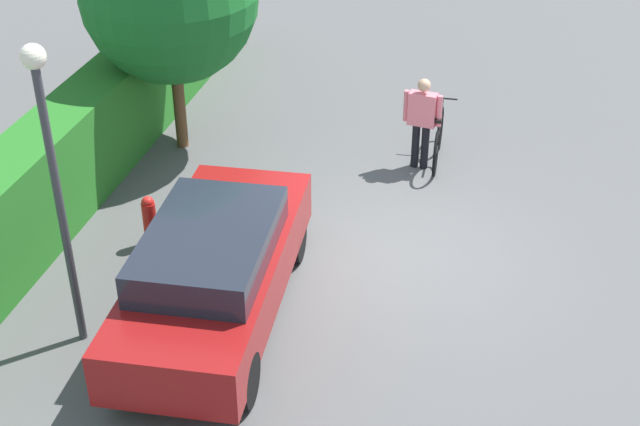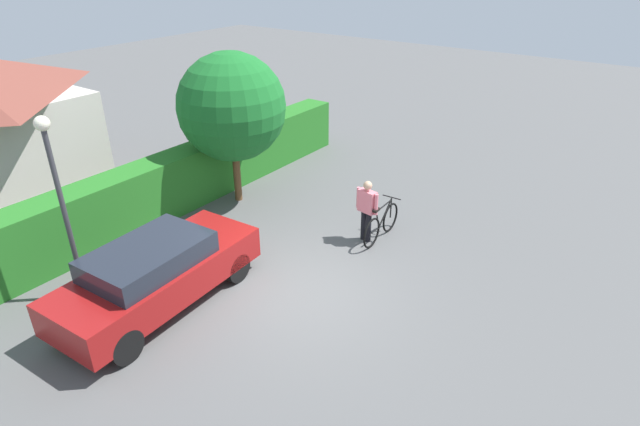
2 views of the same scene
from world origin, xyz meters
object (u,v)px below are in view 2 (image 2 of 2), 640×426
at_px(parked_car_near, 157,273).
at_px(person_rider, 367,207).
at_px(street_lamp, 58,186).
at_px(tree_kerbside, 232,107).
at_px(fire_hydrant, 167,237).
at_px(bicycle, 381,224).

height_order(parked_car_near, person_rider, person_rider).
height_order(person_rider, street_lamp, street_lamp).
distance_m(parked_car_near, tree_kerbside, 5.40).
distance_m(tree_kerbside, fire_hydrant, 3.93).
bearing_deg(tree_kerbside, fire_hydrant, -167.73).
bearing_deg(fire_hydrant, bicycle, -47.04).
relative_size(parked_car_near, tree_kerbside, 1.06).
distance_m(bicycle, fire_hydrant, 5.17).
bearing_deg(fire_hydrant, person_rider, -47.27).
relative_size(bicycle, street_lamp, 0.45).
height_order(parked_car_near, street_lamp, street_lamp).
relative_size(person_rider, street_lamp, 0.41).
bearing_deg(bicycle, street_lamp, 146.10).
bearing_deg(bicycle, person_rider, 135.78).
bearing_deg(person_rider, fire_hydrant, 132.73).
distance_m(street_lamp, fire_hydrant, 3.05).
distance_m(parked_car_near, fire_hydrant, 2.10).
height_order(street_lamp, fire_hydrant, street_lamp).
xyz_separation_m(parked_car_near, bicycle, (4.96, -2.29, -0.36)).
relative_size(person_rider, fire_hydrant, 1.97).
xyz_separation_m(person_rider, fire_hydrant, (-3.24, 3.51, -0.51)).
distance_m(person_rider, fire_hydrant, 4.81).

